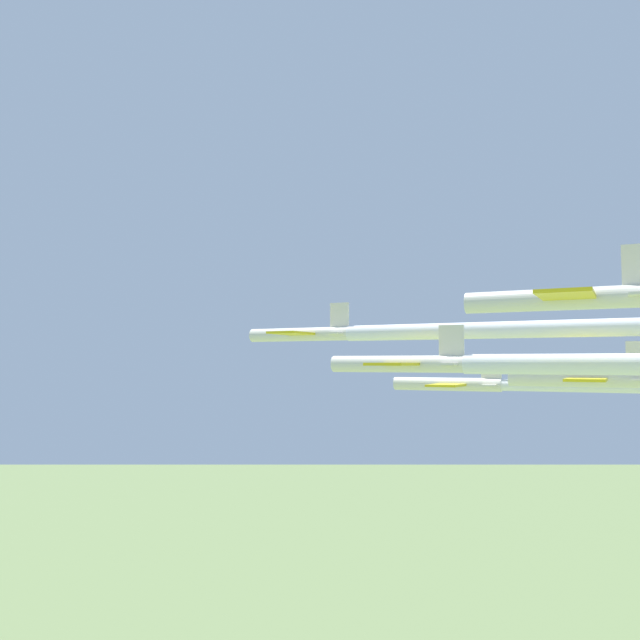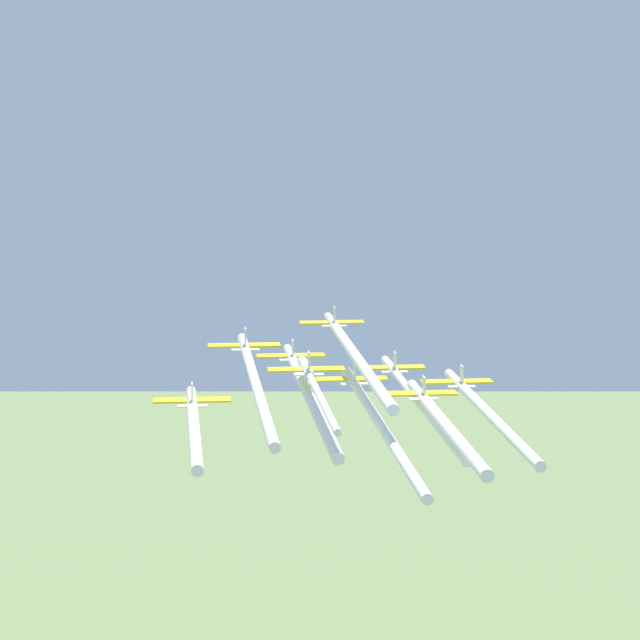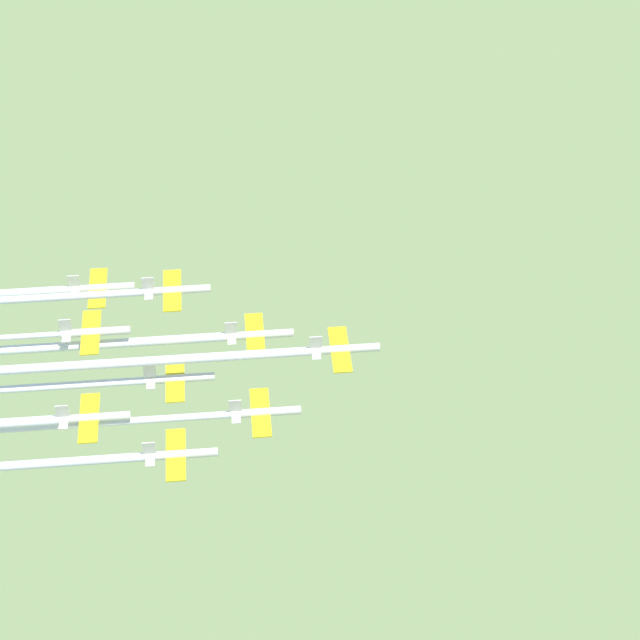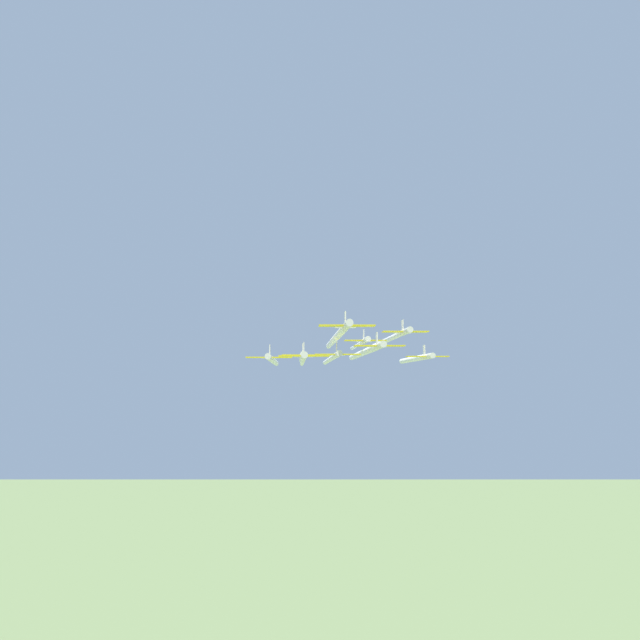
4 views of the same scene
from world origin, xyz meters
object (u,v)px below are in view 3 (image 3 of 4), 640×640
at_px(jet_6, 99,288).
at_px(jet_5, 178,454).
at_px(jet_1, 257,335).
at_px(jet_3, 174,290).
at_px(jet_7, 93,332).
at_px(jet_2, 262,412).
at_px(jet_8, 91,418).
at_px(jet_0, 342,349).
at_px(jet_4, 177,378).

bearing_deg(jet_6, jet_5, 18.78).
distance_m(jet_5, jet_6, 35.48).
height_order(jet_1, jet_3, jet_3).
bearing_deg(jet_7, jet_2, 59.53).
bearing_deg(jet_1, jet_8, -59.53).
xyz_separation_m(jet_1, jet_5, (0.22, -23.16, -1.67)).
bearing_deg(jet_5, jet_8, -120.47).
xyz_separation_m(jet_3, jet_8, (0.22, -23.16, -4.18)).
bearing_deg(jet_0, jet_5, -59.53).
bearing_deg(jet_5, jet_4, 180.00).
relative_size(jet_0, jet_5, 1.00).
bearing_deg(jet_1, jet_0, 59.53).
bearing_deg(jet_0, jet_7, -101.09).
height_order(jet_0, jet_4, jet_0).
height_order(jet_0, jet_8, jet_0).
bearing_deg(jet_4, jet_1, 120.47).
height_order(jet_7, jet_8, jet_7).
relative_size(jet_5, jet_7, 1.00).
height_order(jet_4, jet_8, jet_8).
xyz_separation_m(jet_2, jet_7, (-26.50, 0.17, 4.26)).
distance_m(jet_0, jet_8, 35.07).
relative_size(jet_4, jet_7, 1.00).
relative_size(jet_2, jet_8, 1.00).
bearing_deg(jet_2, jet_5, -59.53).
height_order(jet_0, jet_5, jet_0).
xyz_separation_m(jet_6, jet_8, (13.47, -23.25, 0.27)).
bearing_deg(jet_6, jet_3, 59.53).
relative_size(jet_0, jet_4, 1.00).
height_order(jet_3, jet_5, jet_3).
xyz_separation_m(jet_3, jet_4, (6.74, -11.63, -4.52)).
distance_m(jet_2, jet_7, 26.84).
distance_m(jet_0, jet_7, 34.91).
height_order(jet_2, jet_3, jet_3).
distance_m(jet_4, jet_5, 13.45).
height_order(jet_1, jet_8, jet_1).
distance_m(jet_2, jet_6, 35.28).
xyz_separation_m(jet_4, jet_6, (-19.99, 11.71, 0.07)).
bearing_deg(jet_7, jet_6, 180.00).
bearing_deg(jet_2, jet_7, -120.47).
xyz_separation_m(jet_1, jet_2, (6.74, -11.63, -1.84)).
bearing_deg(jet_2, jet_1, 180.00).
relative_size(jet_1, jet_2, 1.00).
distance_m(jet_7, jet_8, 13.80).
height_order(jet_2, jet_5, jet_5).
xyz_separation_m(jet_2, jet_4, (-13.25, 0.09, 0.77)).
bearing_deg(jet_8, jet_0, 101.09).
xyz_separation_m(jet_4, jet_7, (-13.25, 0.09, 3.48)).
distance_m(jet_6, jet_8, 26.87).
xyz_separation_m(jet_1, jet_6, (-26.50, 0.17, -1.00)).
xyz_separation_m(jet_1, jet_7, (-19.76, -11.45, 2.42)).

